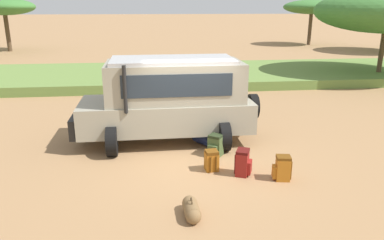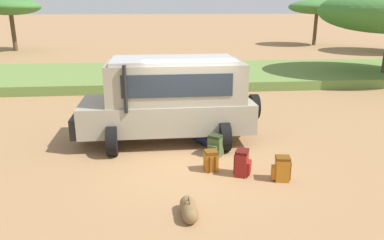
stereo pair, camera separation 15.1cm
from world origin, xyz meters
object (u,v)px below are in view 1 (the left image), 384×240
backpack_outermost (215,145)px  duffel_bag_low_black_case (204,139)px  acacia_tree_right_mid (312,7)px  acacia_tree_left_mid (4,7)px  duffel_bag_soft_canvas (191,209)px  backpack_near_rear_wheel (243,163)px  safari_vehicle (170,98)px  backpack_beside_front_wheel (282,168)px  backpack_cluster_center (211,161)px

backpack_outermost → duffel_bag_low_black_case: backpack_outermost is taller
backpack_outermost → acacia_tree_right_mid: acacia_tree_right_mid is taller
acacia_tree_left_mid → backpack_outermost: bearing=-61.6°
duffel_bag_soft_canvas → acacia_tree_left_mid: (-12.66, 28.22, 3.53)m
duffel_bag_low_black_case → duffel_bag_soft_canvas: size_ratio=1.06×
backpack_near_rear_wheel → acacia_tree_right_mid: acacia_tree_right_mid is taller
safari_vehicle → backpack_near_rear_wheel: bearing=-58.6°
backpack_beside_front_wheel → backpack_near_rear_wheel: (-0.84, 0.36, 0.02)m
backpack_near_rear_wheel → backpack_outermost: 1.32m
duffel_bag_low_black_case → acacia_tree_right_mid: size_ratio=0.15×
backpack_near_rear_wheel → duffel_bag_soft_canvas: bearing=-129.9°
backpack_cluster_center → duffel_bag_soft_canvas: bearing=-109.6°
backpack_cluster_center → duffel_bag_soft_canvas: size_ratio=0.65×
backpack_beside_front_wheel → acacia_tree_right_mid: 32.13m
duffel_bag_soft_canvas → acacia_tree_right_mid: acacia_tree_right_mid is taller
safari_vehicle → duffel_bag_low_black_case: size_ratio=6.45×
duffel_bag_soft_canvas → backpack_outermost: bearing=71.6°
backpack_outermost → safari_vehicle: bearing=130.7°
backpack_near_rear_wheel → duffel_bag_low_black_case: backpack_near_rear_wheel is taller
duffel_bag_low_black_case → duffel_bag_soft_canvas: (-0.80, -3.79, -0.03)m
duffel_bag_low_black_case → duffel_bag_soft_canvas: bearing=-102.0°
safari_vehicle → backpack_beside_front_wheel: safari_vehicle is taller
safari_vehicle → backpack_near_rear_wheel: 3.15m
duffel_bag_low_black_case → acacia_tree_left_mid: acacia_tree_left_mid is taller
backpack_beside_front_wheel → acacia_tree_right_mid: bearing=65.7°
safari_vehicle → duffel_bag_low_black_case: 1.53m
safari_vehicle → backpack_cluster_center: 2.59m
backpack_beside_front_wheel → duffel_bag_soft_canvas: 2.62m
backpack_outermost → acacia_tree_right_mid: 31.25m
backpack_cluster_center → backpack_near_rear_wheel: backpack_near_rear_wheel is taller
duffel_bag_soft_canvas → acacia_tree_left_mid: bearing=114.2°
safari_vehicle → backpack_beside_front_wheel: 3.90m
acacia_tree_left_mid → acacia_tree_right_mid: acacia_tree_left_mid is taller
safari_vehicle → acacia_tree_right_mid: 30.56m
safari_vehicle → acacia_tree_left_mid: acacia_tree_left_mid is taller
backpack_cluster_center → backpack_outermost: 0.95m
backpack_cluster_center → safari_vehicle: bearing=111.3°
safari_vehicle → acacia_tree_right_mid: acacia_tree_right_mid is taller
backpack_beside_front_wheel → backpack_outermost: (-1.27, 1.61, 0.00)m
duffel_bag_low_black_case → acacia_tree_left_mid: size_ratio=0.16×
backpack_cluster_center → backpack_near_rear_wheel: (0.70, -0.34, 0.06)m
acacia_tree_left_mid → backpack_near_rear_wheel: bearing=-62.0°
backpack_near_rear_wheel → duffel_bag_low_black_case: size_ratio=0.75×
backpack_near_rear_wheel → acacia_tree_left_mid: 30.22m
duffel_bag_soft_canvas → acacia_tree_right_mid: size_ratio=0.14×
backpack_beside_front_wheel → duffel_bag_soft_canvas: (-2.25, -1.33, -0.13)m
backpack_beside_front_wheel → backpack_near_rear_wheel: backpack_near_rear_wheel is taller
duffel_bag_soft_canvas → acacia_tree_right_mid: (15.39, 30.46, 3.50)m
safari_vehicle → backpack_outermost: size_ratio=9.22×
backpack_outermost → duffel_bag_soft_canvas: (-0.98, -2.94, -0.13)m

